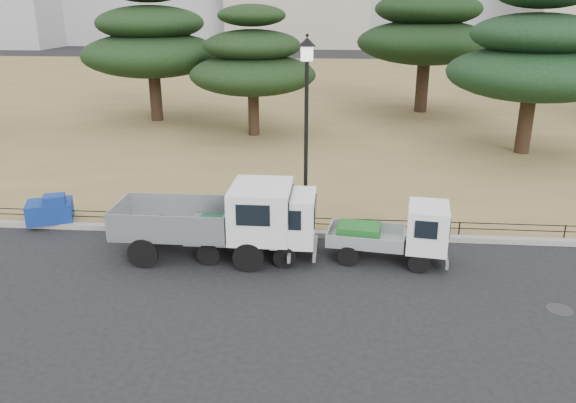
# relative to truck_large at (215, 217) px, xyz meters

# --- Properties ---
(ground) EXTENTS (220.00, 220.00, 0.00)m
(ground) POSITION_rel_truck_large_xyz_m (1.90, -1.01, -1.15)
(ground) COLOR black
(lawn) EXTENTS (120.00, 56.00, 0.15)m
(lawn) POSITION_rel_truck_large_xyz_m (1.90, 29.59, -1.08)
(lawn) COLOR olive
(lawn) RESTS_ON ground
(curb) EXTENTS (120.00, 0.25, 0.16)m
(curb) POSITION_rel_truck_large_xyz_m (1.90, 1.59, -1.07)
(curb) COLOR gray
(curb) RESTS_ON ground
(truck_large) EXTENTS (4.75, 1.92, 2.07)m
(truck_large) POSITION_rel_truck_large_xyz_m (0.00, 0.00, 0.00)
(truck_large) COLOR black
(truck_large) RESTS_ON ground
(truck_kei_front) EXTENTS (3.46, 1.52, 1.83)m
(truck_kei_front) POSITION_rel_truck_large_xyz_m (1.28, 0.09, -0.24)
(truck_kei_front) COLOR black
(truck_kei_front) RESTS_ON ground
(truck_kei_rear) EXTENTS (3.27, 1.73, 1.64)m
(truck_kei_rear) POSITION_rel_truck_large_xyz_m (4.90, 0.11, -0.33)
(truck_kei_rear) COLOR black
(truck_kei_rear) RESTS_ON ground
(street_lamp) EXTENTS (0.50, 0.50, 5.58)m
(street_lamp) POSITION_rel_truck_large_xyz_m (2.35, 1.89, 2.77)
(street_lamp) COLOR black
(street_lamp) RESTS_ON lawn
(pipe_fence) EXTENTS (38.00, 0.04, 0.40)m
(pipe_fence) POSITION_rel_truck_large_xyz_m (1.90, 1.74, -0.71)
(pipe_fence) COLOR black
(pipe_fence) RESTS_ON lawn
(tarp_pile) EXTENTS (1.60, 1.40, 0.89)m
(tarp_pile) POSITION_rel_truck_large_xyz_m (-5.63, 1.81, -0.65)
(tarp_pile) COLOR navy
(tarp_pile) RESTS_ON lawn
(manhole) EXTENTS (0.60, 0.60, 0.01)m
(manhole) POSITION_rel_truck_large_xyz_m (8.40, -2.21, -1.15)
(manhole) COLOR #2D2D30
(manhole) RESTS_ON ground
(pine_west_near) EXTENTS (7.80, 7.80, 7.80)m
(pine_west_near) POSITION_rel_truck_large_xyz_m (-7.22, 17.84, 3.49)
(pine_west_near) COLOR black
(pine_west_near) RESTS_ON lawn
(pine_center_left) EXTENTS (6.34, 6.34, 6.44)m
(pine_center_left) POSITION_rel_truck_large_xyz_m (-1.03, 14.48, 2.72)
(pine_center_left) COLOR black
(pine_center_left) RESTS_ON lawn
(pine_center_right) EXTENTS (8.28, 8.28, 8.79)m
(pine_center_right) POSITION_rel_truck_large_xyz_m (8.49, 21.98, 4.09)
(pine_center_right) COLOR black
(pine_center_right) RESTS_ON lawn
(pine_east_near) EXTENTS (7.39, 7.39, 7.47)m
(pine_east_near) POSITION_rel_truck_large_xyz_m (11.70, 11.87, 3.31)
(pine_east_near) COLOR black
(pine_east_near) RESTS_ON lawn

